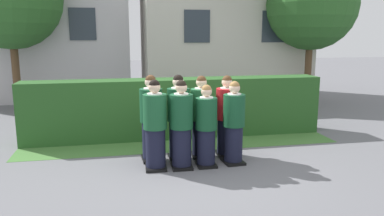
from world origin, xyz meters
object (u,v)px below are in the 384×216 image
Objects in this scene: student_front_row_0 at (155,127)px; student_in_red_blazer at (226,118)px; student_rear_row_2 at (201,119)px; student_front_row_3 at (234,125)px; student_front_row_1 at (181,127)px; student_front_row_2 at (206,128)px; student_rear_row_0 at (151,120)px; student_rear_row_1 at (178,119)px.

student_in_red_blazer is at bearing 18.97° from student_front_row_0.
student_front_row_0 is at bearing -151.01° from student_rear_row_2.
student_front_row_3 is 0.97× the size of student_in_red_blazer.
student_front_row_0 is 0.47m from student_front_row_1.
student_rear_row_0 is at bearing 150.90° from student_front_row_2.
student_front_row_0 is 0.98× the size of student_rear_row_1.
student_front_row_0 is 0.69m from student_rear_row_1.
student_front_row_0 is at bearing 178.26° from student_front_row_2.
student_rear_row_2 is 0.51m from student_in_red_blazer.
student_front_row_2 is (0.46, 0.00, -0.05)m from student_front_row_1.
student_front_row_2 is 0.55m from student_front_row_3.
student_rear_row_2 is (0.99, 0.03, -0.02)m from student_rear_row_0.
student_rear_row_0 is (-1.50, 0.48, 0.05)m from student_front_row_3.
student_front_row_1 is at bearing -93.43° from student_rear_row_1.
student_front_row_3 is 0.94× the size of student_rear_row_1.
student_rear_row_0 is at bearing 92.37° from student_front_row_0.
student_in_red_blazer is (0.54, 0.54, 0.05)m from student_front_row_2.
student_rear_row_0 reaches higher than student_front_row_3.
student_front_row_2 is at bearing -93.54° from student_rear_row_2.
student_front_row_1 is 0.97× the size of student_rear_row_1.
student_front_row_0 is at bearing 176.18° from student_front_row_1.
student_rear_row_0 is at bearing -178.05° from student_rear_row_2.
student_in_red_blazer is (0.51, -0.03, -0.00)m from student_rear_row_2.
student_rear_row_0 reaches higher than student_rear_row_2.
student_front_row_0 reaches higher than student_front_row_1.
student_rear_row_1 is 1.02× the size of student_rear_row_2.
student_front_row_0 is 0.94m from student_front_row_2.
student_front_row_1 is 0.46m from student_front_row_2.
student_rear_row_2 is at bearing 134.60° from student_front_row_3.
student_rear_row_2 reaches higher than student_in_red_blazer.
student_front_row_1 is 0.97× the size of student_rear_row_0.
student_rear_row_0 is 0.99m from student_rear_row_2.
student_rear_row_0 reaches higher than student_front_row_1.
student_front_row_0 is at bearing -136.40° from student_rear_row_1.
student_front_row_0 is 1.01× the size of student_in_red_blazer.
student_front_row_3 is 0.97× the size of student_rear_row_2.
student_rear_row_1 is at bearing -178.27° from student_in_red_blazer.
student_rear_row_0 is at bearing -179.81° from student_in_red_blazer.
student_rear_row_0 is at bearing 177.33° from student_rear_row_1.
student_front_row_0 is 1.56m from student_in_red_blazer.
student_rear_row_2 is (0.50, 0.57, 0.00)m from student_front_row_1.
student_front_row_3 is at bearing -25.11° from student_rear_row_1.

